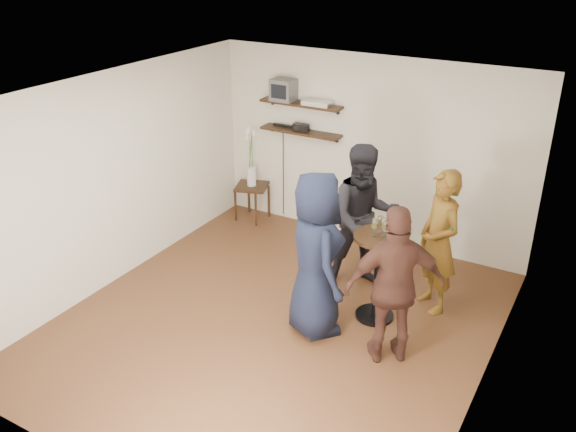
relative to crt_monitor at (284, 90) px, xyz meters
The scene contains 18 objects.
room 2.79m from the crt_monitor, 61.88° to the right, with size 4.58×5.08×2.68m.
shelf_upper 0.32m from the crt_monitor, ahead, with size 1.20×0.25×0.04m, color black.
shelf_lower 0.63m from the crt_monitor, ahead, with size 1.20×0.25×0.04m, color black.
crt_monitor is the anchor object (origin of this frame).
dvd_deck 0.55m from the crt_monitor, ahead, with size 0.40×0.24×0.06m, color silver.
radio 0.57m from the crt_monitor, ahead, with size 0.22×0.10×0.10m, color black.
power_strip 0.54m from the crt_monitor, 136.07° to the left, with size 0.30×0.05×0.03m, color black.
side_table 1.64m from the crt_monitor, 159.41° to the right, with size 0.59×0.59×0.55m.
vase_lilies 1.27m from the crt_monitor, 159.33° to the right, with size 0.19×0.19×0.95m.
drinks_table 3.08m from the crt_monitor, 37.84° to the right, with size 0.57×0.57×1.04m.
wine_glass_fl 2.87m from the crt_monitor, 39.11° to the right, with size 0.07×0.07×0.20m.
wine_glass_fr 2.97m from the crt_monitor, 37.55° to the right, with size 0.06×0.06×0.19m.
wine_glass_bl 2.82m from the crt_monitor, 37.02° to the right, with size 0.06×0.06×0.19m.
wine_glass_br 2.90m from the crt_monitor, 37.03° to the right, with size 0.07×0.07×0.20m.
person_plaid 3.15m from the crt_monitor, 23.41° to the right, with size 0.62×0.41×1.70m, color #B02E14.
person_dark 2.35m from the crt_monitor, 32.25° to the right, with size 0.88×0.69×1.81m, color black.
person_navy 3.00m from the crt_monitor, 52.97° to the right, with size 0.90×0.59×1.84m, color black.
person_brown 3.66m from the crt_monitor, 41.47° to the right, with size 1.00×0.42×1.70m, color #44251D.
Camera 1 is at (2.97, -4.88, 4.00)m, focal length 38.00 mm.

